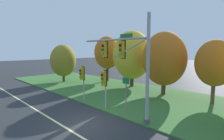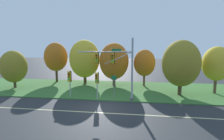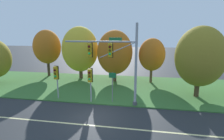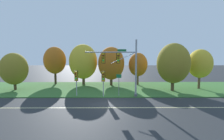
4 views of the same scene
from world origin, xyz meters
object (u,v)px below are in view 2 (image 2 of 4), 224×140
at_px(tree_mid_verge, 114,61).
at_px(tree_left_of_mast, 56,57).
at_px(tree_right_far, 181,63).
at_px(route_sign_post, 114,84).
at_px(tree_behind_signpost, 85,59).
at_px(traffic_signal_mast, 117,64).
at_px(pedestrian_signal_further_along, 97,80).
at_px(tree_nearest_road, 14,67).
at_px(tree_furthest_back, 217,64).
at_px(pedestrian_signal_near_kerb, 69,78).
at_px(tree_tall_centre, 144,63).

bearing_deg(tree_mid_verge, tree_left_of_mast, 172.07).
relative_size(tree_mid_verge, tree_right_far, 0.97).
bearing_deg(tree_right_far, route_sign_post, -160.04).
relative_size(tree_behind_signpost, tree_right_far, 1.04).
xyz_separation_m(traffic_signal_mast, tree_right_far, (7.80, 3.35, -0.16)).
height_order(traffic_signal_mast, pedestrian_signal_further_along, traffic_signal_mast).
bearing_deg(pedestrian_signal_further_along, tree_mid_verge, 82.62).
height_order(traffic_signal_mast, tree_left_of_mast, traffic_signal_mast).
bearing_deg(tree_nearest_road, tree_right_far, -1.70).
xyz_separation_m(pedestrian_signal_further_along, tree_mid_verge, (1.02, 7.88, 1.54)).
distance_m(tree_left_of_mast, tree_mid_verge, 10.62).
bearing_deg(tree_mid_verge, tree_furthest_back, -12.14).
distance_m(pedestrian_signal_near_kerb, tree_behind_signpost, 8.63).
height_order(route_sign_post, tree_behind_signpost, tree_behind_signpost).
relative_size(tree_right_far, tree_furthest_back, 1.13).
distance_m(pedestrian_signal_further_along, tree_behind_signpost, 9.83).
bearing_deg(tree_right_far, tree_furthest_back, 16.78).
xyz_separation_m(pedestrian_signal_further_along, tree_behind_signpost, (-4.09, 8.75, 1.81)).
xyz_separation_m(tree_left_of_mast, tree_tall_centre, (15.32, -1.21, -0.74)).
distance_m(traffic_signal_mast, tree_right_far, 8.49).
height_order(pedestrian_signal_near_kerb, tree_right_far, tree_right_far).
xyz_separation_m(route_sign_post, tree_mid_verge, (-0.97, 7.46, 2.09)).
distance_m(traffic_signal_mast, tree_left_of_mast, 15.09).
distance_m(route_sign_post, tree_tall_centre, 8.81).
bearing_deg(tree_right_far, pedestrian_signal_near_kerb, -167.34).
bearing_deg(tree_furthest_back, pedestrian_signal_near_kerb, -166.25).
distance_m(traffic_signal_mast, tree_mid_verge, 7.96).
xyz_separation_m(pedestrian_signal_further_along, tree_nearest_road, (-13.75, 4.11, 0.86)).
distance_m(tree_nearest_road, tree_behind_signpost, 10.76).
relative_size(traffic_signal_mast, tree_nearest_road, 1.27).
distance_m(tree_behind_signpost, tree_mid_verge, 5.19).
height_order(pedestrian_signal_further_along, tree_mid_verge, tree_mid_verge).
distance_m(route_sign_post, tree_mid_verge, 7.81).
height_order(tree_mid_verge, tree_furthest_back, tree_mid_verge).
relative_size(tree_nearest_road, tree_furthest_back, 0.90).
height_order(traffic_signal_mast, tree_right_far, traffic_signal_mast).
height_order(pedestrian_signal_near_kerb, tree_tall_centre, tree_tall_centre).
bearing_deg(route_sign_post, traffic_signal_mast, -43.02).
distance_m(tree_nearest_road, tree_right_far, 23.97).
distance_m(pedestrian_signal_near_kerb, tree_left_of_mast, 11.02).
relative_size(tree_left_of_mast, tree_behind_signpost, 0.94).
bearing_deg(traffic_signal_mast, tree_right_far, 23.27).
distance_m(pedestrian_signal_further_along, tree_right_far, 10.88).
height_order(tree_behind_signpost, tree_right_far, tree_behind_signpost).
height_order(pedestrian_signal_further_along, tree_tall_centre, tree_tall_centre).
relative_size(pedestrian_signal_further_along, tree_left_of_mast, 0.47).
bearing_deg(tree_nearest_road, tree_tall_centre, 11.61).
distance_m(tree_mid_verge, tree_right_far, 10.21).
height_order(tree_mid_verge, tree_right_far, tree_right_far).
height_order(tree_nearest_road, tree_left_of_mast, tree_left_of_mast).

